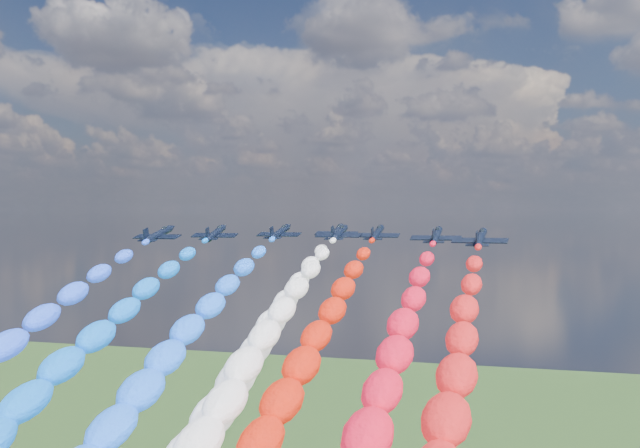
% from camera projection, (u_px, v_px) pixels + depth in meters
% --- Properties ---
extents(jet_0, '(10.04, 13.23, 5.64)m').
position_uv_depth(jet_0, '(159.00, 234.00, 147.01)').
color(jet_0, black).
extents(jet_1, '(9.72, 13.00, 5.64)m').
position_uv_depth(jet_1, '(216.00, 233.00, 154.61)').
color(jet_1, black).
extents(trail_1, '(6.87, 108.99, 44.73)m').
position_uv_depth(trail_1, '(46.00, 398.00, 100.91)').
color(trail_1, blue).
extents(jet_2, '(10.03, 13.22, 5.64)m').
position_uv_depth(jet_2, '(280.00, 232.00, 160.52)').
color(jet_2, black).
extents(trail_2, '(6.87, 108.99, 44.73)m').
position_uv_depth(trail_2, '(153.00, 388.00, 106.82)').
color(trail_2, '#1D63FD').
extents(jet_3, '(9.62, 12.93, 5.64)m').
position_uv_depth(jet_3, '(339.00, 233.00, 154.76)').
color(jet_3, black).
extents(trail_3, '(6.87, 108.99, 44.73)m').
position_uv_depth(trail_3, '(236.00, 398.00, 101.07)').
color(trail_3, white).
extents(jet_4, '(9.45, 12.81, 5.64)m').
position_uv_depth(jet_4, '(337.00, 231.00, 167.33)').
color(jet_4, black).
extents(trail_4, '(6.87, 108.99, 44.73)m').
position_uv_depth(trail_4, '(244.00, 377.00, 113.64)').
color(trail_4, white).
extents(jet_5, '(9.31, 12.70, 5.64)m').
position_uv_depth(jet_5, '(377.00, 233.00, 154.59)').
color(jet_5, black).
extents(trail_5, '(6.87, 108.99, 44.73)m').
position_uv_depth(trail_5, '(294.00, 399.00, 100.89)').
color(trail_5, red).
extents(jet_6, '(9.20, 12.63, 5.64)m').
position_uv_depth(jet_6, '(436.00, 236.00, 140.09)').
color(jet_6, black).
extents(trail_6, '(6.87, 108.99, 44.73)m').
position_uv_depth(trail_6, '(376.00, 430.00, 86.39)').
color(trail_6, red).
extents(jet_7, '(9.92, 13.14, 5.64)m').
position_uv_depth(jet_7, '(480.00, 238.00, 128.13)').
color(jet_7, black).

